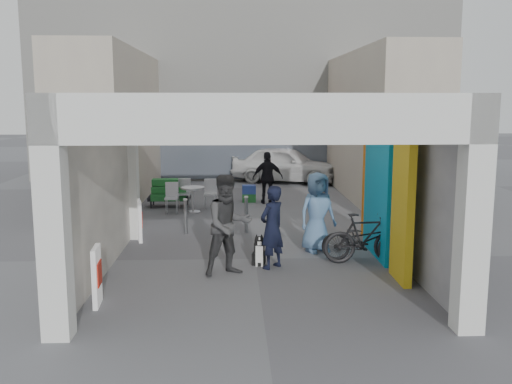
{
  "coord_description": "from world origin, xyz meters",
  "views": [
    {
      "loc": [
        -0.46,
        -11.93,
        3.41
      ],
      "look_at": [
        0.06,
        1.0,
        1.3
      ],
      "focal_mm": 40.0,
      "sensor_mm": 36.0,
      "label": 1
    }
  ],
  "objects_px": {
    "bicycle_rear": "(365,238)",
    "man_crates": "(268,178)",
    "man_back_turned": "(228,225)",
    "produce_stand": "(169,196)",
    "man_with_dog": "(272,227)",
    "bicycle_front": "(364,240)",
    "border_collie": "(259,253)",
    "man_elderly": "(317,212)",
    "cafe_set": "(190,200)",
    "white_van": "(285,164)"
  },
  "relations": [
    {
      "from": "produce_stand",
      "to": "border_collie",
      "type": "distance_m",
      "value": 7.16
    },
    {
      "from": "cafe_set",
      "to": "man_elderly",
      "type": "height_order",
      "value": "man_elderly"
    },
    {
      "from": "man_crates",
      "to": "bicycle_front",
      "type": "xyz_separation_m",
      "value": [
        1.63,
        -6.93,
        -0.39
      ]
    },
    {
      "from": "border_collie",
      "to": "man_back_turned",
      "type": "bearing_deg",
      "value": -123.25
    },
    {
      "from": "produce_stand",
      "to": "man_with_dog",
      "type": "height_order",
      "value": "man_with_dog"
    },
    {
      "from": "man_elderly",
      "to": "bicycle_front",
      "type": "xyz_separation_m",
      "value": [
        0.88,
        -0.87,
        -0.43
      ]
    },
    {
      "from": "man_back_turned",
      "to": "bicycle_front",
      "type": "height_order",
      "value": "man_back_turned"
    },
    {
      "from": "white_van",
      "to": "man_back_turned",
      "type": "bearing_deg",
      "value": -169.33
    },
    {
      "from": "cafe_set",
      "to": "border_collie",
      "type": "height_order",
      "value": "cafe_set"
    },
    {
      "from": "man_with_dog",
      "to": "man_elderly",
      "type": "distance_m",
      "value": 1.68
    },
    {
      "from": "man_back_turned",
      "to": "bicycle_front",
      "type": "bearing_deg",
      "value": -7.45
    },
    {
      "from": "produce_stand",
      "to": "man_crates",
      "type": "bearing_deg",
      "value": 0.12
    },
    {
      "from": "man_back_turned",
      "to": "bicycle_front",
      "type": "relative_size",
      "value": 1.11
    },
    {
      "from": "man_elderly",
      "to": "man_crates",
      "type": "distance_m",
      "value": 6.11
    },
    {
      "from": "produce_stand",
      "to": "bicycle_rear",
      "type": "height_order",
      "value": "bicycle_rear"
    },
    {
      "from": "border_collie",
      "to": "white_van",
      "type": "height_order",
      "value": "white_van"
    },
    {
      "from": "produce_stand",
      "to": "man_with_dog",
      "type": "distance_m",
      "value": 7.47
    },
    {
      "from": "bicycle_front",
      "to": "white_van",
      "type": "distance_m",
      "value": 11.81
    },
    {
      "from": "produce_stand",
      "to": "man_back_turned",
      "type": "bearing_deg",
      "value": -82.56
    },
    {
      "from": "border_collie",
      "to": "man_with_dog",
      "type": "distance_m",
      "value": 0.68
    },
    {
      "from": "white_van",
      "to": "man_elderly",
      "type": "bearing_deg",
      "value": -160.58
    },
    {
      "from": "produce_stand",
      "to": "man_back_turned",
      "type": "height_order",
      "value": "man_back_turned"
    },
    {
      "from": "border_collie",
      "to": "man_back_turned",
      "type": "relative_size",
      "value": 0.34
    },
    {
      "from": "produce_stand",
      "to": "bicycle_front",
      "type": "relative_size",
      "value": 0.74
    },
    {
      "from": "border_collie",
      "to": "man_crates",
      "type": "relative_size",
      "value": 0.39
    },
    {
      "from": "man_elderly",
      "to": "bicycle_rear",
      "type": "distance_m",
      "value": 1.34
    },
    {
      "from": "man_back_turned",
      "to": "man_elderly",
      "type": "height_order",
      "value": "man_back_turned"
    },
    {
      "from": "man_back_turned",
      "to": "man_elderly",
      "type": "xyz_separation_m",
      "value": [
        1.99,
        1.67,
        -0.09
      ]
    },
    {
      "from": "bicycle_rear",
      "to": "man_crates",
      "type": "bearing_deg",
      "value": 7.47
    },
    {
      "from": "border_collie",
      "to": "man_crates",
      "type": "bearing_deg",
      "value": 97.29
    },
    {
      "from": "man_crates",
      "to": "bicycle_rear",
      "type": "xyz_separation_m",
      "value": [
        1.63,
        -7.01,
        -0.33
      ]
    },
    {
      "from": "border_collie",
      "to": "bicycle_front",
      "type": "distance_m",
      "value": 2.25
    },
    {
      "from": "bicycle_front",
      "to": "white_van",
      "type": "xyz_separation_m",
      "value": [
        -0.6,
        11.79,
        0.28
      ]
    },
    {
      "from": "man_elderly",
      "to": "bicycle_front",
      "type": "relative_size",
      "value": 1.01
    },
    {
      "from": "cafe_set",
      "to": "bicycle_rear",
      "type": "distance_m",
      "value": 7.23
    },
    {
      "from": "produce_stand",
      "to": "man_back_turned",
      "type": "relative_size",
      "value": 0.67
    },
    {
      "from": "border_collie",
      "to": "white_van",
      "type": "relative_size",
      "value": 0.15
    },
    {
      "from": "cafe_set",
      "to": "border_collie",
      "type": "relative_size",
      "value": 2.3
    },
    {
      "from": "man_with_dog",
      "to": "man_crates",
      "type": "height_order",
      "value": "man_crates"
    },
    {
      "from": "man_back_turned",
      "to": "bicycle_rear",
      "type": "relative_size",
      "value": 1.12
    },
    {
      "from": "man_crates",
      "to": "man_back_turned",
      "type": "bearing_deg",
      "value": 76.87
    },
    {
      "from": "cafe_set",
      "to": "man_back_turned",
      "type": "height_order",
      "value": "man_back_turned"
    },
    {
      "from": "border_collie",
      "to": "man_elderly",
      "type": "distance_m",
      "value": 1.83
    },
    {
      "from": "man_crates",
      "to": "white_van",
      "type": "height_order",
      "value": "man_crates"
    },
    {
      "from": "white_van",
      "to": "man_crates",
      "type": "bearing_deg",
      "value": -171.07
    },
    {
      "from": "cafe_set",
      "to": "man_crates",
      "type": "distance_m",
      "value": 2.77
    },
    {
      "from": "man_crates",
      "to": "bicycle_front",
      "type": "relative_size",
      "value": 0.96
    },
    {
      "from": "man_crates",
      "to": "bicycle_front",
      "type": "height_order",
      "value": "man_crates"
    },
    {
      "from": "bicycle_rear",
      "to": "man_with_dog",
      "type": "bearing_deg",
      "value": 93.38
    },
    {
      "from": "border_collie",
      "to": "produce_stand",
      "type": "bearing_deg",
      "value": 123.37
    }
  ]
}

